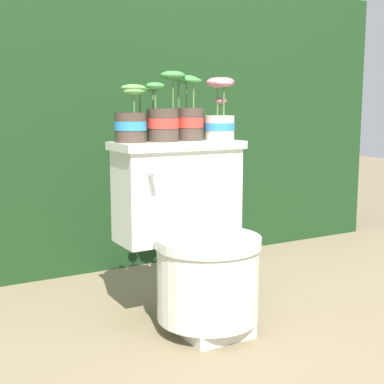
{
  "coord_description": "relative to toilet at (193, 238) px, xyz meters",
  "views": [
    {
      "loc": [
        -0.94,
        -1.6,
        0.79
      ],
      "look_at": [
        0.01,
        0.07,
        0.49
      ],
      "focal_mm": 50.0,
      "sensor_mm": 36.0,
      "label": 1
    }
  ],
  "objects": [
    {
      "name": "ground_plane",
      "position": [
        -0.01,
        -0.06,
        -0.32
      ],
      "size": [
        12.0,
        12.0,
        0.0
      ],
      "primitive_type": "plane",
      "color": "#75664C"
    },
    {
      "name": "hedge_backdrop",
      "position": [
        -0.01,
        1.08,
        0.4
      ],
      "size": [
        3.32,
        0.65,
        1.44
      ],
      "color": "#193819",
      "rests_on": "ground"
    },
    {
      "name": "toilet",
      "position": [
        0.0,
        0.0,
        0.0
      ],
      "size": [
        0.49,
        0.52,
        0.67
      ],
      "color": "silver",
      "rests_on": "ground"
    },
    {
      "name": "potted_plant_left",
      "position": [
        -0.18,
        0.14,
        0.42
      ],
      "size": [
        0.12,
        0.13,
        0.21
      ],
      "color": "#47382D",
      "rests_on": "toilet"
    },
    {
      "name": "potted_plant_midleft",
      "position": [
        -0.05,
        0.13,
        0.43
      ],
      "size": [
        0.18,
        0.12,
        0.26
      ],
      "color": "#47382D",
      "rests_on": "toilet"
    },
    {
      "name": "potted_plant_middle",
      "position": [
        0.06,
        0.15,
        0.44
      ],
      "size": [
        0.12,
        0.12,
        0.25
      ],
      "color": "#47382D",
      "rests_on": "toilet"
    },
    {
      "name": "potted_plant_midright",
      "position": [
        0.18,
        0.11,
        0.44
      ],
      "size": [
        0.14,
        0.12,
        0.24
      ],
      "color": "beige",
      "rests_on": "toilet"
    }
  ]
}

